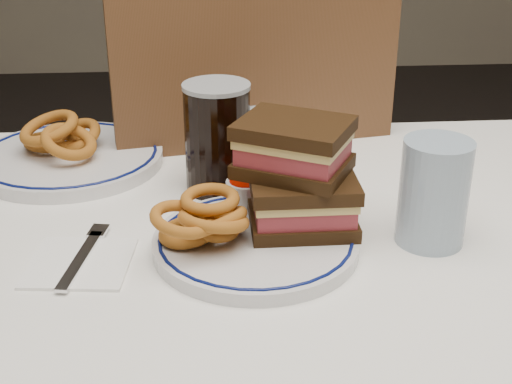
{
  "coord_description": "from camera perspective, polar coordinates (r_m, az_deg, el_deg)",
  "views": [
    {
      "loc": [
        -0.1,
        -0.76,
        1.19
      ],
      "look_at": [
        -0.04,
        0.02,
        0.82
      ],
      "focal_mm": 50.0,
      "sensor_mm": 36.0,
      "label": 1
    }
  ],
  "objects": [
    {
      "name": "dining_table",
      "position": [
        0.94,
        2.72,
        -9.89
      ],
      "size": [
        1.27,
        0.87,
        0.75
      ],
      "color": "white",
      "rests_on": "floor"
    },
    {
      "name": "chair_far",
      "position": [
        1.39,
        -1.22,
        -2.09
      ],
      "size": [
        0.54,
        0.54,
        1.01
      ],
      "color": "#482E17",
      "rests_on": "floor"
    },
    {
      "name": "main_plate",
      "position": [
        0.87,
        -0.03,
        -4.06
      ],
      "size": [
        0.25,
        0.25,
        0.02
      ],
      "color": "silver",
      "rests_on": "dining_table"
    },
    {
      "name": "reuben_sandwich",
      "position": [
        0.87,
        3.4,
        1.38
      ],
      "size": [
        0.16,
        0.15,
        0.13
      ],
      "color": "black",
      "rests_on": "main_plate"
    },
    {
      "name": "onion_rings_main",
      "position": [
        0.84,
        -4.19,
        -2.23
      ],
      "size": [
        0.12,
        0.11,
        0.07
      ],
      "color": "brown",
      "rests_on": "main_plate"
    },
    {
      "name": "ketchup_ramekin",
      "position": [
        0.95,
        -0.84,
        0.16
      ],
      "size": [
        0.05,
        0.05,
        0.03
      ],
      "color": "silver",
      "rests_on": "main_plate"
    },
    {
      "name": "beer_mug",
      "position": [
        1.0,
        -2.92,
        4.44
      ],
      "size": [
        0.14,
        0.09,
        0.16
      ],
      "color": "black",
      "rests_on": "dining_table"
    },
    {
      "name": "water_glass",
      "position": [
        0.89,
        14.03,
        -0.05
      ],
      "size": [
        0.08,
        0.08,
        0.13
      ],
      "primitive_type": "cylinder",
      "color": "#91A6BB",
      "rests_on": "dining_table"
    },
    {
      "name": "far_plate",
      "position": [
        1.14,
        -14.68,
        2.69
      ],
      "size": [
        0.29,
        0.29,
        0.02
      ],
      "color": "silver",
      "rests_on": "dining_table"
    },
    {
      "name": "onion_rings_far",
      "position": [
        1.14,
        -15.37,
        4.3
      ],
      "size": [
        0.13,
        0.15,
        0.08
      ],
      "color": "brown",
      "rests_on": "far_plate"
    },
    {
      "name": "napkin_fork",
      "position": [
        0.87,
        -13.81,
        -5.39
      ],
      "size": [
        0.13,
        0.16,
        0.01
      ],
      "color": "white",
      "rests_on": "dining_table"
    }
  ]
}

